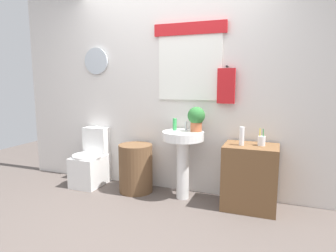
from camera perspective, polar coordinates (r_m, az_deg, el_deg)
The scene contains 11 objects.
ground_plane at distance 2.97m, azimuth -7.31°, elevation -19.05°, with size 8.00×8.00×0.00m, color #564C47.
back_wall at distance 3.68m, azimuth 0.81°, elevation 7.59°, with size 4.40×0.18×2.60m.
toilet at distance 4.09m, azimuth -14.76°, elevation -6.97°, with size 0.38×0.51×0.78m.
laundry_hamper at distance 3.72m, azimuth -6.35°, elevation -8.21°, with size 0.42×0.42×0.60m, color brown.
pedestal_sink at distance 3.41m, azimuth 2.94°, elevation -4.62°, with size 0.49×0.49×0.81m.
faucet at distance 3.47m, azimuth 3.58°, elevation 0.03°, with size 0.03×0.03×0.10m, color silver.
wooden_cabinet at distance 3.33m, azimuth 15.79°, elevation -9.58°, with size 0.57×0.44×0.71m, color brown.
soap_bottle at distance 3.44m, azimuth 1.33°, elevation 0.33°, with size 0.05×0.05×0.14m, color green.
potted_plant at distance 3.36m, azimuth 5.58°, elevation 1.65°, with size 0.20×0.20×0.29m.
lotion_bottle at distance 3.19m, azimuth 14.28°, elevation -1.93°, with size 0.05×0.05×0.20m, color white.
toothbrush_cup at distance 3.24m, azimuth 17.88°, elevation -2.77°, with size 0.08×0.08×0.19m.
Camera 1 is at (1.26, -2.31, 1.38)m, focal length 31.05 mm.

